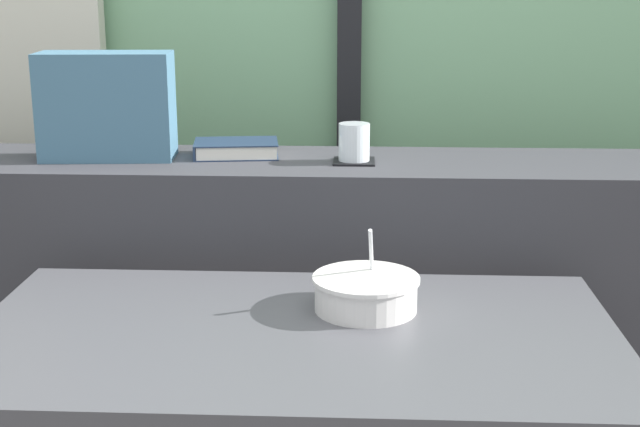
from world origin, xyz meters
The scene contains 8 objects.
curtain_left_panel centered at (-0.83, 1.02, 1.25)m, with size 0.56×0.06×2.50m, color beige.
dark_console_ledge centered at (0.00, 0.55, 0.44)m, with size 2.80×0.38×0.88m, color #38383D.
breakfast_table centered at (0.09, -0.06, 0.58)m, with size 1.20×0.67×0.69m.
coaster_square centered at (0.19, 0.53, 0.89)m, with size 0.10×0.10×0.01m, color black.
juice_glass centered at (0.19, 0.53, 0.93)m, with size 0.08×0.08×0.09m.
closed_book centered at (-0.11, 0.59, 0.90)m, with size 0.22×0.17×0.04m.
throw_pillow centered at (-0.41, 0.55, 1.01)m, with size 0.32×0.14×0.26m, color #426B84.
soup_bowl centered at (0.22, 0.05, 0.72)m, with size 0.21×0.21×0.17m.
Camera 1 is at (0.21, -1.60, 1.32)m, focal length 50.17 mm.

